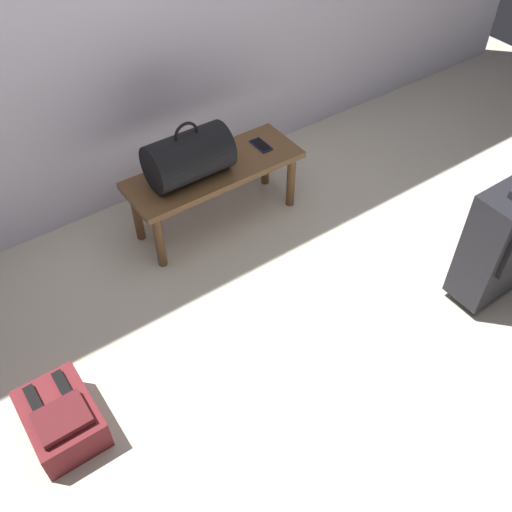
# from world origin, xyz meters

# --- Properties ---
(ground_plane) EXTENTS (6.60, 6.60, 0.00)m
(ground_plane) POSITION_xyz_m (0.00, 0.00, 0.00)
(ground_plane) COLOR beige
(bench) EXTENTS (1.00, 0.36, 0.39)m
(bench) POSITION_xyz_m (0.00, 1.07, 0.33)
(bench) COLOR brown
(bench) RESTS_ON ground
(duffel_bag_black) EXTENTS (0.44, 0.26, 0.34)m
(duffel_bag_black) POSITION_xyz_m (-0.15, 1.07, 0.52)
(duffel_bag_black) COLOR black
(duffel_bag_black) RESTS_ON bench
(cell_phone) EXTENTS (0.07, 0.14, 0.01)m
(cell_phone) POSITION_xyz_m (0.33, 1.09, 0.40)
(cell_phone) COLOR #191E4C
(cell_phone) RESTS_ON bench
(suitcase_upright_charcoal) EXTENTS (0.48, 0.23, 0.71)m
(suitcase_upright_charcoal) POSITION_xyz_m (0.88, -0.20, 0.37)
(suitcase_upright_charcoal) COLOR black
(suitcase_upright_charcoal) RESTS_ON ground
(backpack_maroon) EXTENTS (0.28, 0.38, 0.21)m
(backpack_maroon) POSITION_xyz_m (-1.26, 0.31, 0.09)
(backpack_maroon) COLOR maroon
(backpack_maroon) RESTS_ON ground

